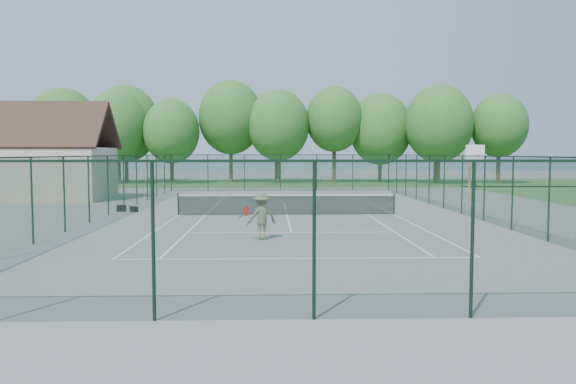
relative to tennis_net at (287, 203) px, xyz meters
name	(u,v)px	position (x,y,z in m)	size (l,w,h in m)	color
ground	(287,215)	(0.00, 0.00, -0.58)	(140.00, 140.00, 0.00)	gray
grass_far	(279,183)	(0.00, 30.00, -0.57)	(80.00, 16.00, 0.01)	#3F6C2F
court_lines	(287,215)	(0.00, 0.00, -0.57)	(11.05, 23.85, 0.01)	white
tennis_net	(287,203)	(0.00, 0.00, 0.00)	(11.08, 0.08, 1.10)	black
fence_enclosure	(287,184)	(0.00, 0.00, 0.98)	(18.05, 36.05, 3.02)	#183B22
utility_building	(46,153)	(-16.00, 10.00, 2.54)	(8.60, 6.27, 6.63)	beige
tree_line_far	(279,125)	(0.00, 30.00, 5.42)	(39.40, 6.40, 9.70)	#483321
basketball_goal	(473,162)	(12.07, 7.03, 1.99)	(1.20, 1.43, 3.65)	yellow
sports_bag_a	(121,208)	(-8.83, 1.78, -0.40)	(0.44, 0.27, 0.36)	black
sports_bag_b	(134,209)	(-8.11, 1.56, -0.43)	(0.39, 0.24, 0.30)	black
tennis_player	(261,216)	(-1.15, -8.17, 0.28)	(2.00, 1.01, 1.70)	#5F6244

